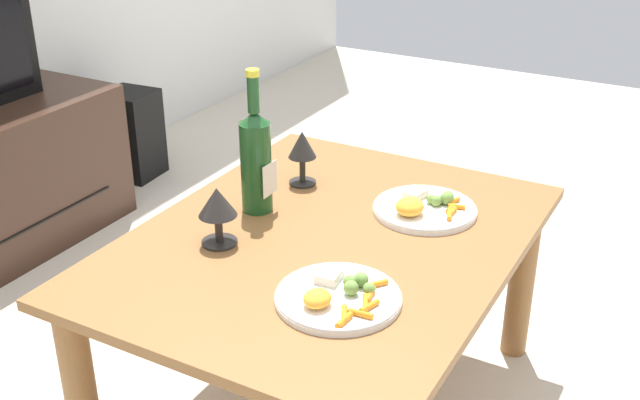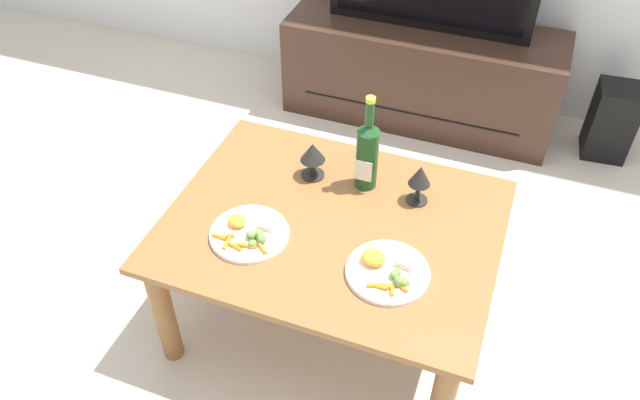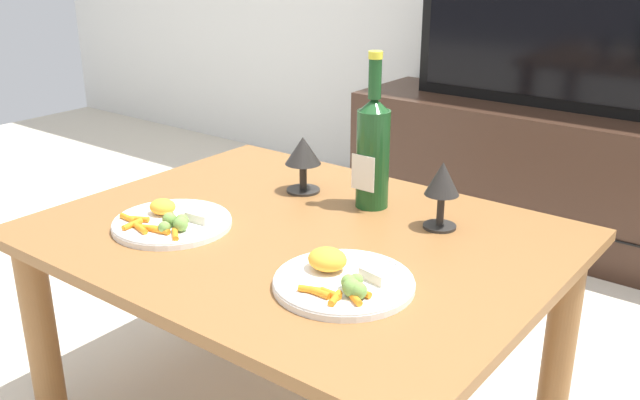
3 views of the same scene
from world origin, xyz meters
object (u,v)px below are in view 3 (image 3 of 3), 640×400
tv_stand (531,172)px  dinner_plate_left (172,222)px  goblet_left (303,154)px  wine_bottle (373,148)px  goblet_right (442,183)px  dinner_plate_right (343,280)px  tv_screen (546,35)px  dining_table (299,267)px

tv_stand → dinner_plate_left: dinner_plate_left is taller
goblet_left → dinner_plate_left: 0.36m
wine_bottle → dinner_plate_left: size_ratio=1.40×
goblet_right → dinner_plate_right: bearing=-90.8°
tv_screen → goblet_left: (-0.12, -1.20, -0.17)m
tv_screen → goblet_right: tv_screen is taller
goblet_right → goblet_left: bearing=180.0°
tv_screen → goblet_left: tv_screen is taller
dining_table → goblet_left: bearing=126.3°
tv_stand → tv_screen: tv_screen is taller
tv_screen → dinner_plate_left: size_ratio=3.83×
dining_table → goblet_left: 0.30m
dinner_plate_left → goblet_left: bearing=76.7°
goblet_right → dinner_plate_left: (-0.45, -0.34, -0.09)m
wine_bottle → goblet_left: (-0.19, -0.02, -0.04)m
tv_screen → dining_table: bearing=-89.0°
wine_bottle → dinner_plate_left: wine_bottle is taller
tv_stand → dinner_plate_right: 1.59m
tv_stand → dinner_plate_right: (0.25, -1.55, 0.26)m
wine_bottle → dinner_plate_right: (0.18, -0.36, -0.12)m
dining_table → dinner_plate_right: 0.29m
dining_table → tv_screen: 1.44m
goblet_right → dinner_plate_left: size_ratio=0.58×
wine_bottle → dinner_plate_right: size_ratio=1.40×
wine_bottle → dinner_plate_right: wine_bottle is taller
dining_table → tv_screen: tv_screen is taller
tv_screen → dinner_plate_left: (-0.20, -1.55, -0.25)m
goblet_left → dinner_plate_right: 0.51m
tv_stand → wine_bottle: bearing=-86.7°
wine_bottle → dinner_plate_right: bearing=-63.4°
dinner_plate_left → dinner_plate_right: bearing=0.2°
wine_bottle → dinner_plate_right: 0.42m
dining_table → dinner_plate_left: dinner_plate_left is taller
dining_table → tv_screen: size_ratio=1.10×
dinner_plate_right → wine_bottle: bearing=116.6°
tv_stand → goblet_right: 1.28m
goblet_left → dinner_plate_right: bearing=-43.1°
goblet_right → dining_table: bearing=-139.4°
dinner_plate_left → goblet_right: bearing=37.2°
dinner_plate_left → dinner_plate_right: size_ratio=1.00×
tv_screen → dinner_plate_right: 1.59m
tv_screen → dinner_plate_right: bearing=-80.9°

